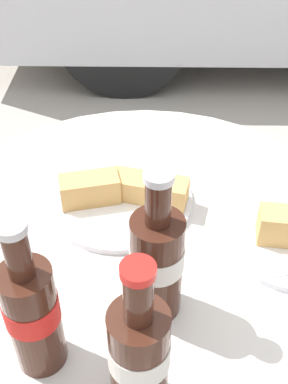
# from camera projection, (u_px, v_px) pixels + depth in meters

# --- Properties ---
(bistro_table) EXTENTS (0.79, 0.79, 0.72)m
(bistro_table) POSITION_uv_depth(u_px,v_px,m) (144.00, 277.00, 0.88)
(bistro_table) COLOR #B7B7BC
(bistro_table) RESTS_ON ground_plane
(cola_bottle_left) EXTENTS (0.07, 0.07, 0.24)m
(cola_bottle_left) POSITION_uv_depth(u_px,v_px,m) (32.00, 312.00, 0.56)
(cola_bottle_left) COLOR #3D1E14
(cola_bottle_left) RESTS_ON bistro_table
(cola_bottle_right) EXTENTS (0.07, 0.07, 0.24)m
(cola_bottle_right) POSITION_uv_depth(u_px,v_px,m) (137.00, 355.00, 0.52)
(cola_bottle_right) COLOR #3D1E14
(cola_bottle_right) RESTS_ON bistro_table
(cola_bottle_center) EXTENTS (0.07, 0.07, 0.24)m
(cola_bottle_center) POSITION_uv_depth(u_px,v_px,m) (157.00, 261.00, 0.63)
(cola_bottle_center) COLOR #3D1E14
(cola_bottle_center) RESTS_ON bistro_table
(lunch_plate_near) EXTENTS (0.26, 0.26, 0.06)m
(lunch_plate_near) POSITION_uv_depth(u_px,v_px,m) (120.00, 195.00, 0.84)
(lunch_plate_near) COLOR white
(lunch_plate_near) RESTS_ON bistro_table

